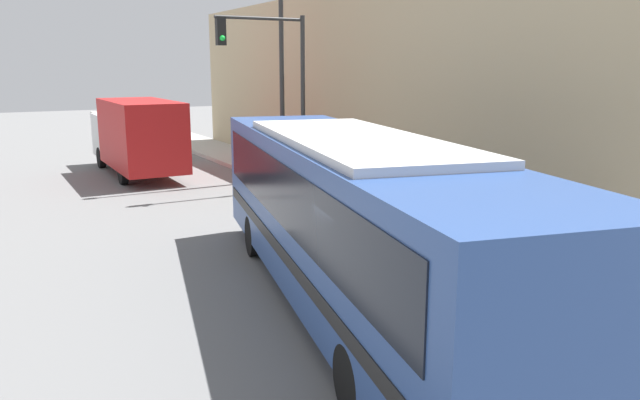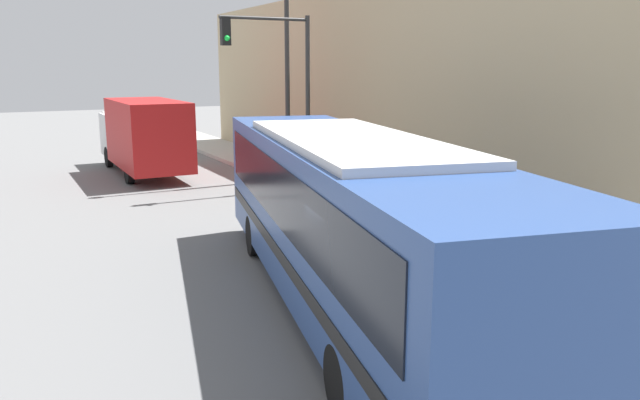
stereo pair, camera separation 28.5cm
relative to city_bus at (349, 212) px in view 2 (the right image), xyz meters
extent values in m
plane|color=slate|center=(-0.68, -2.89, -1.85)|extent=(120.00, 120.00, 0.00)
cube|color=#B7B2A8|center=(5.12, 17.11, -1.76)|extent=(2.59, 70.00, 0.18)
cube|color=tan|center=(9.41, 11.88, 1.75)|extent=(6.00, 27.54, 7.19)
cube|color=#2D4C8C|center=(0.00, 0.00, -0.11)|extent=(5.19, 12.50, 2.68)
cube|color=black|center=(0.00, 0.00, 0.38)|extent=(5.02, 11.55, 1.11)
cube|color=black|center=(0.00, 0.00, -0.70)|extent=(5.12, 12.03, 0.24)
cube|color=silver|center=(0.00, 0.00, 1.28)|extent=(3.77, 7.08, 0.16)
cylinder|color=black|center=(1.94, 3.45, -1.37)|extent=(0.48, 0.98, 0.95)
cylinder|color=black|center=(-0.26, 3.95, -1.37)|extent=(0.48, 0.98, 0.95)
cylinder|color=black|center=(0.35, -3.53, -1.37)|extent=(0.48, 0.98, 0.95)
cylinder|color=black|center=(-1.85, -3.03, -1.37)|extent=(0.48, 0.98, 0.95)
cube|color=#B21919|center=(-0.03, 15.64, -0.09)|extent=(2.31, 5.48, 2.61)
cube|color=silver|center=(-0.03, 19.44, -0.47)|extent=(2.19, 2.13, 1.84)
cylinder|color=black|center=(-1.04, 19.06, -1.40)|extent=(0.25, 0.90, 0.90)
cylinder|color=black|center=(-1.04, 14.61, -1.40)|extent=(0.25, 0.90, 0.90)
cylinder|color=#999999|center=(4.42, 1.57, -1.40)|extent=(0.25, 0.25, 0.53)
sphere|color=#999999|center=(4.42, 1.57, -1.06)|extent=(0.24, 0.24, 0.24)
cylinder|color=#999999|center=(4.42, 1.43, -1.38)|extent=(0.11, 0.15, 0.11)
cylinder|color=#2D2D2D|center=(4.57, 10.69, 1.28)|extent=(0.16, 0.16, 5.91)
cylinder|color=#2D2D2D|center=(2.97, 10.69, 4.09)|extent=(3.20, 0.11, 0.11)
cube|color=black|center=(1.57, 10.69, 3.64)|extent=(0.30, 0.24, 0.90)
sphere|color=#19D83F|center=(1.57, 10.55, 3.41)|extent=(0.18, 0.18, 0.18)
cylinder|color=#2D2D2D|center=(4.42, 7.82, -1.12)|extent=(0.06, 0.06, 1.11)
cylinder|color=#4C4C51|center=(4.42, 7.82, -0.45)|extent=(0.14, 0.14, 0.22)
cylinder|color=#2D2D2D|center=(4.67, 12.61, 2.52)|extent=(0.18, 0.18, 8.38)
cylinder|color=#47382D|center=(5.18, 12.49, -1.25)|extent=(0.28, 0.28, 0.84)
cylinder|color=black|center=(5.18, 12.49, -0.48)|extent=(0.34, 0.34, 0.70)
sphere|color=tan|center=(5.18, 12.49, -0.02)|extent=(0.23, 0.23, 0.23)
cylinder|color=slate|center=(5.42, 7.44, -1.25)|extent=(0.28, 0.28, 0.85)
cylinder|color=beige|center=(5.42, 7.44, -0.47)|extent=(0.34, 0.34, 0.71)
sphere|color=tan|center=(5.42, 7.44, 0.00)|extent=(0.23, 0.23, 0.23)
camera|label=1|loc=(-5.76, -9.19, 2.56)|focal=35.00mm
camera|label=2|loc=(-5.51, -9.32, 2.56)|focal=35.00mm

